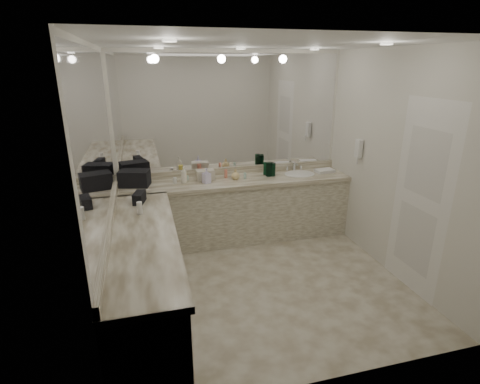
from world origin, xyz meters
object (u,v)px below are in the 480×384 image
object	(u,v)px
wall_phone	(359,149)
cream_cosmetic_case	(205,175)
sink	(299,175)
soap_bottle_a	(184,175)
hand_towel	(325,171)
black_toiletry_bag	(134,178)
soap_bottle_c	(235,174)
soap_bottle_b	(206,176)

from	to	relation	value
wall_phone	cream_cosmetic_case	xyz separation A→B (m)	(-1.97, 0.56, -0.38)
sink	soap_bottle_a	distance (m)	1.67
hand_towel	soap_bottle_a	distance (m)	2.07
black_toiletry_bag	cream_cosmetic_case	bearing A→B (deg)	0.83
sink	black_toiletry_bag	bearing A→B (deg)	178.75
soap_bottle_a	soap_bottle_c	distance (m)	0.71
black_toiletry_bag	hand_towel	bearing A→B (deg)	-0.93
cream_cosmetic_case	soap_bottle_b	size ratio (longest dim) A/B	1.18
sink	black_toiletry_bag	size ratio (longest dim) A/B	1.16
soap_bottle_c	soap_bottle_a	bearing A→B (deg)	178.05
hand_towel	cream_cosmetic_case	bearing A→B (deg)	178.14
sink	soap_bottle_b	world-z (taller)	soap_bottle_b
cream_cosmetic_case	soap_bottle_a	xyz separation A→B (m)	(-0.30, -0.05, 0.04)
hand_towel	soap_bottle_a	size ratio (longest dim) A/B	1.18
sink	soap_bottle_c	size ratio (longest dim) A/B	2.95
cream_cosmetic_case	soap_bottle_c	distance (m)	0.41
soap_bottle_b	black_toiletry_bag	bearing A→B (deg)	172.84
cream_cosmetic_case	soap_bottle_a	bearing A→B (deg)	-172.50
sink	cream_cosmetic_case	distance (m)	1.37
black_toiletry_bag	hand_towel	distance (m)	2.70
hand_towel	soap_bottle_c	bearing A→B (deg)	-179.25
soap_bottle_c	soap_bottle_b	bearing A→B (deg)	-172.44
wall_phone	sink	bearing A→B (deg)	140.43
cream_cosmetic_case	hand_towel	size ratio (longest dim) A/B	0.91
hand_towel	soap_bottle_b	distance (m)	1.78
soap_bottle_a	soap_bottle_c	xyz separation A→B (m)	(0.70, -0.02, -0.04)
cream_cosmetic_case	soap_bottle_a	size ratio (longest dim) A/B	1.07
soap_bottle_a	soap_bottle_c	bearing A→B (deg)	-1.95
wall_phone	soap_bottle_b	size ratio (longest dim) A/B	1.17
black_toiletry_bag	hand_towel	world-z (taller)	black_toiletry_bag
wall_phone	soap_bottle_a	xyz separation A→B (m)	(-2.27, 0.51, -0.34)
black_toiletry_bag	soap_bottle_b	world-z (taller)	black_toiletry_bag
hand_towel	sink	bearing A→B (deg)	-179.10
soap_bottle_c	sink	bearing A→B (deg)	0.68
hand_towel	soap_bottle_a	bearing A→B (deg)	179.83
cream_cosmetic_case	hand_towel	world-z (taller)	cream_cosmetic_case
hand_towel	soap_bottle_c	world-z (taller)	soap_bottle_c
soap_bottle_b	soap_bottle_c	bearing A→B (deg)	7.56
wall_phone	soap_bottle_b	xyz separation A→B (m)	(-1.98, 0.43, -0.35)
wall_phone	soap_bottle_c	bearing A→B (deg)	162.65
sink	black_toiletry_bag	distance (m)	2.30
soap_bottle_a	soap_bottle_b	size ratio (longest dim) A/B	1.10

